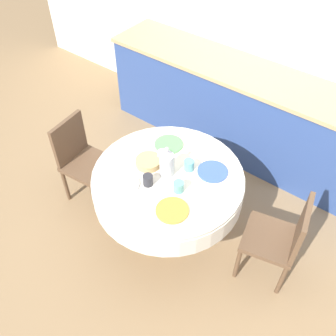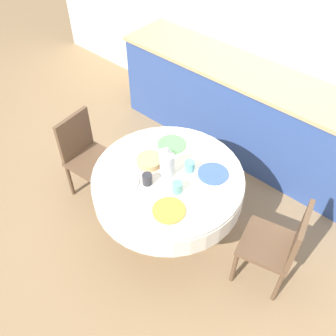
% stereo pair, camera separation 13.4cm
% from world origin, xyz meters
% --- Properties ---
extents(ground_plane, '(12.00, 12.00, 0.00)m').
position_xyz_m(ground_plane, '(0.00, 0.00, 0.00)').
color(ground_plane, '#8E704C').
extents(wall_back, '(7.00, 0.05, 2.60)m').
position_xyz_m(wall_back, '(0.00, 1.75, 1.30)').
color(wall_back, silver).
rests_on(wall_back, ground_plane).
extents(kitchen_counter, '(3.24, 0.64, 0.96)m').
position_xyz_m(kitchen_counter, '(0.00, 1.41, 0.48)').
color(kitchen_counter, '#2D4784').
rests_on(kitchen_counter, ground_plane).
extents(dining_table, '(1.20, 1.20, 0.76)m').
position_xyz_m(dining_table, '(0.00, 0.00, 0.63)').
color(dining_table, tan).
rests_on(dining_table, ground_plane).
extents(chair_left, '(0.48, 0.48, 0.85)m').
position_xyz_m(chair_left, '(0.91, 0.22, 0.48)').
color(chair_left, brown).
rests_on(chair_left, ground_plane).
extents(chair_right, '(0.44, 0.44, 0.85)m').
position_xyz_m(chair_right, '(-0.93, -0.09, 0.48)').
color(chair_right, brown).
rests_on(chair_right, ground_plane).
extents(plate_near_left, '(0.24, 0.24, 0.01)m').
position_xyz_m(plate_near_left, '(-0.21, -0.28, 0.76)').
color(plate_near_left, white).
rests_on(plate_near_left, dining_table).
extents(cup_near_left, '(0.08, 0.08, 0.09)m').
position_xyz_m(cup_near_left, '(-0.06, -0.16, 0.80)').
color(cup_near_left, '#28282D').
rests_on(cup_near_left, dining_table).
extents(plate_near_right, '(0.24, 0.24, 0.01)m').
position_xyz_m(plate_near_right, '(0.24, -0.26, 0.76)').
color(plate_near_right, orange).
rests_on(plate_near_right, dining_table).
extents(cup_near_right, '(0.08, 0.08, 0.09)m').
position_xyz_m(cup_near_right, '(0.16, -0.08, 0.80)').
color(cup_near_right, '#5BA39E').
rests_on(cup_near_right, dining_table).
extents(plate_far_left, '(0.24, 0.24, 0.01)m').
position_xyz_m(plate_far_left, '(-0.21, 0.28, 0.76)').
color(plate_far_left, '#5BA85B').
rests_on(plate_far_left, dining_table).
extents(cup_far_left, '(0.08, 0.08, 0.09)m').
position_xyz_m(cup_far_left, '(-0.14, 0.11, 0.80)').
color(cup_far_left, white).
rests_on(cup_far_left, dining_table).
extents(plate_far_right, '(0.24, 0.24, 0.01)m').
position_xyz_m(plate_far_right, '(0.26, 0.24, 0.76)').
color(plate_far_right, '#3856AD').
rests_on(plate_far_right, dining_table).
extents(cup_far_right, '(0.08, 0.08, 0.09)m').
position_xyz_m(cup_far_right, '(0.09, 0.15, 0.80)').
color(cup_far_right, '#5BA39E').
rests_on(cup_far_right, dining_table).
extents(coffee_carafe, '(0.11, 0.11, 0.27)m').
position_xyz_m(coffee_carafe, '(-0.02, 0.01, 0.87)').
color(coffee_carafe, '#B2B2B7').
rests_on(coffee_carafe, dining_table).
extents(bread_basket, '(0.20, 0.20, 0.06)m').
position_xyz_m(bread_basket, '(-0.20, 0.00, 0.78)').
color(bread_basket, tan).
rests_on(bread_basket, dining_table).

